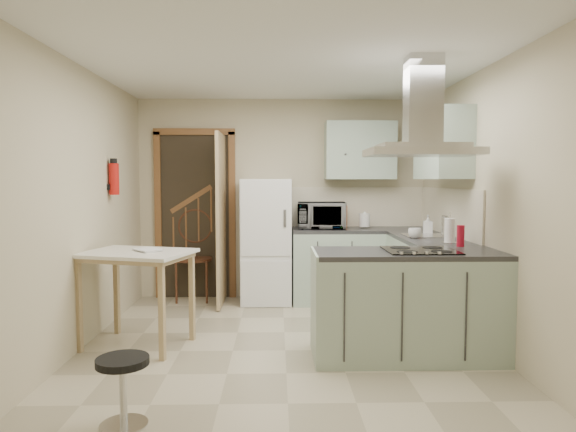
{
  "coord_description": "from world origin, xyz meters",
  "views": [
    {
      "loc": [
        -0.07,
        -4.4,
        1.49
      ],
      "look_at": [
        0.03,
        0.45,
        1.15
      ],
      "focal_mm": 32.0,
      "sensor_mm": 36.0,
      "label": 1
    }
  ],
  "objects_px": {
    "stool": "(123,391)",
    "microwave": "(321,215)",
    "peninsula": "(407,304)",
    "drop_leaf_table": "(137,299)",
    "fridge": "(266,241)",
    "extractor_hood": "(422,152)",
    "bentwood_chair": "(194,259)"
  },
  "relations": [
    {
      "from": "stool",
      "to": "microwave",
      "type": "xyz_separation_m",
      "value": [
        1.48,
        3.17,
        0.85
      ]
    },
    {
      "from": "peninsula",
      "to": "drop_leaf_table",
      "type": "relative_size",
      "value": 1.7
    },
    {
      "from": "peninsula",
      "to": "drop_leaf_table",
      "type": "distance_m",
      "value": 2.37
    },
    {
      "from": "drop_leaf_table",
      "to": "microwave",
      "type": "height_order",
      "value": "microwave"
    },
    {
      "from": "microwave",
      "to": "fridge",
      "type": "bearing_deg",
      "value": -176.13
    },
    {
      "from": "extractor_hood",
      "to": "fridge",
      "type": "bearing_deg",
      "value": 123.79
    },
    {
      "from": "fridge",
      "to": "bentwood_chair",
      "type": "distance_m",
      "value": 0.94
    },
    {
      "from": "fridge",
      "to": "stool",
      "type": "xyz_separation_m",
      "value": [
        -0.81,
        -3.15,
        -0.54
      ]
    },
    {
      "from": "drop_leaf_table",
      "to": "bentwood_chair",
      "type": "xyz_separation_m",
      "value": [
        0.22,
        1.76,
        0.08
      ]
    },
    {
      "from": "extractor_hood",
      "to": "drop_leaf_table",
      "type": "bearing_deg",
      "value": 172.23
    },
    {
      "from": "fridge",
      "to": "peninsula",
      "type": "bearing_deg",
      "value": -58.26
    },
    {
      "from": "peninsula",
      "to": "stool",
      "type": "height_order",
      "value": "peninsula"
    },
    {
      "from": "fridge",
      "to": "peninsula",
      "type": "distance_m",
      "value": 2.35
    },
    {
      "from": "extractor_hood",
      "to": "stool",
      "type": "relative_size",
      "value": 2.11
    },
    {
      "from": "fridge",
      "to": "extractor_hood",
      "type": "distance_m",
      "value": 2.57
    },
    {
      "from": "stool",
      "to": "peninsula",
      "type": "bearing_deg",
      "value": 30.0
    },
    {
      "from": "stool",
      "to": "microwave",
      "type": "height_order",
      "value": "microwave"
    },
    {
      "from": "extractor_hood",
      "to": "drop_leaf_table",
      "type": "relative_size",
      "value": 0.98
    },
    {
      "from": "stool",
      "to": "microwave",
      "type": "distance_m",
      "value": 3.6
    },
    {
      "from": "peninsula",
      "to": "stool",
      "type": "bearing_deg",
      "value": -150.0
    },
    {
      "from": "extractor_hood",
      "to": "drop_leaf_table",
      "type": "xyz_separation_m",
      "value": [
        -2.45,
        0.33,
        -1.29
      ]
    },
    {
      "from": "peninsula",
      "to": "drop_leaf_table",
      "type": "xyz_separation_m",
      "value": [
        -2.35,
        0.33,
        -0.02
      ]
    },
    {
      "from": "fridge",
      "to": "drop_leaf_table",
      "type": "relative_size",
      "value": 1.64
    },
    {
      "from": "peninsula",
      "to": "extractor_hood",
      "type": "distance_m",
      "value": 1.27
    },
    {
      "from": "drop_leaf_table",
      "to": "stool",
      "type": "relative_size",
      "value": 2.15
    },
    {
      "from": "peninsula",
      "to": "fridge",
      "type": "bearing_deg",
      "value": 121.74
    },
    {
      "from": "fridge",
      "to": "extractor_hood",
      "type": "xyz_separation_m",
      "value": [
        1.32,
        -1.98,
        0.97
      ]
    },
    {
      "from": "drop_leaf_table",
      "to": "stool",
      "type": "distance_m",
      "value": 1.55
    },
    {
      "from": "bentwood_chair",
      "to": "stool",
      "type": "distance_m",
      "value": 3.28
    },
    {
      "from": "fridge",
      "to": "extractor_hood",
      "type": "relative_size",
      "value": 1.67
    },
    {
      "from": "extractor_hood",
      "to": "microwave",
      "type": "xyz_separation_m",
      "value": [
        -0.65,
        1.99,
        -0.66
      ]
    },
    {
      "from": "bentwood_chair",
      "to": "stool",
      "type": "xyz_separation_m",
      "value": [
        0.1,
        -3.26,
        -0.3
      ]
    }
  ]
}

